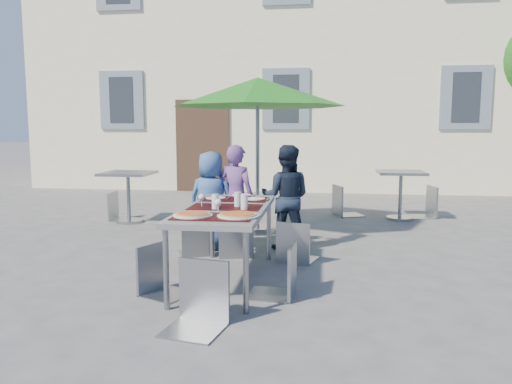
# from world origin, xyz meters

# --- Properties ---
(ground) EXTENTS (90.00, 90.00, 0.00)m
(ground) POSITION_xyz_m (0.00, 0.00, 0.00)
(ground) COLOR #4F4F52
(ground) RESTS_ON ground
(building) EXTENTS (13.60, 8.20, 11.10)m
(building) POSITION_xyz_m (-0.00, 11.50, 4.85)
(building) COLOR beige
(building) RESTS_ON ground
(dining_table) EXTENTS (0.80, 1.85, 0.76)m
(dining_table) POSITION_xyz_m (-0.06, 0.51, 0.70)
(dining_table) COLOR #4C4C51
(dining_table) RESTS_ON ground
(pizza_near_left) EXTENTS (0.35, 0.35, 0.03)m
(pizza_near_left) POSITION_xyz_m (-0.25, -0.04, 0.77)
(pizza_near_left) COLOR white
(pizza_near_left) RESTS_ON dining_table
(pizza_near_right) EXTENTS (0.37, 0.37, 0.03)m
(pizza_near_right) POSITION_xyz_m (0.15, -0.01, 0.77)
(pizza_near_right) COLOR white
(pizza_near_right) RESTS_ON dining_table
(glassware) EXTENTS (0.52, 0.44, 0.15)m
(glassware) POSITION_xyz_m (-0.02, 0.41, 0.83)
(glassware) COLOR silver
(glassware) RESTS_ON dining_table
(place_settings) EXTENTS (0.70, 0.50, 0.01)m
(place_settings) POSITION_xyz_m (-0.05, 1.17, 0.76)
(place_settings) COLOR white
(place_settings) RESTS_ON dining_table
(child_0) EXTENTS (0.66, 0.48, 1.25)m
(child_0) POSITION_xyz_m (-0.50, 1.80, 0.62)
(child_0) COLOR #365A95
(child_0) RESTS_ON ground
(child_1) EXTENTS (0.56, 0.45, 1.33)m
(child_1) POSITION_xyz_m (-0.18, 1.76, 0.66)
(child_1) COLOR #603E7F
(child_1) RESTS_ON ground
(child_2) EXTENTS (0.66, 0.39, 1.32)m
(child_2) POSITION_xyz_m (0.43, 1.94, 0.66)
(child_2) COLOR #161F31
(child_2) RESTS_ON ground
(chair_0) EXTENTS (0.52, 0.52, 0.89)m
(chair_0) POSITION_xyz_m (-0.61, 1.46, 0.52)
(chair_0) COLOR gray
(chair_0) RESTS_ON ground
(chair_1) EXTENTS (0.49, 0.50, 0.93)m
(chair_1) POSITION_xyz_m (-0.13, 1.45, 0.54)
(chair_1) COLOR gray
(chair_1) RESTS_ON ground
(chair_2) EXTENTS (0.50, 0.50, 0.90)m
(chair_2) POSITION_xyz_m (0.59, 1.31, 0.53)
(chair_2) COLOR #91989C
(chair_2) RESTS_ON ground
(chair_3) EXTENTS (0.52, 0.52, 0.88)m
(chair_3) POSITION_xyz_m (-0.60, 0.05, 0.51)
(chair_3) COLOR gray
(chair_3) RESTS_ON ground
(chair_4) EXTENTS (0.44, 0.44, 0.92)m
(chair_4) POSITION_xyz_m (0.53, 0.12, 0.53)
(chair_4) COLOR #94989F
(chair_4) RESTS_ON ground
(chair_5) EXTENTS (0.50, 0.50, 0.96)m
(chair_5) POSITION_xyz_m (-0.04, -0.66, 0.57)
(chair_5) COLOR gray
(chair_5) RESTS_ON ground
(patio_umbrella) EXTENTS (2.49, 2.49, 2.24)m
(patio_umbrella) POSITION_xyz_m (-0.05, 2.85, 2.02)
(patio_umbrella) COLOR #93969A
(patio_umbrella) RESTS_ON ground
(cafe_table_0) EXTENTS (0.77, 0.77, 0.83)m
(cafe_table_0) POSITION_xyz_m (-2.23, 3.37, 0.59)
(cafe_table_0) COLOR #93969A
(cafe_table_0) RESTS_ON ground
(bg_chair_l_0) EXTENTS (0.41, 0.40, 0.90)m
(bg_chair_l_0) POSITION_xyz_m (-2.48, 3.53, 0.53)
(bg_chair_l_0) COLOR #93999E
(bg_chair_l_0) RESTS_ON ground
(bg_chair_r_0) EXTENTS (0.52, 0.52, 1.05)m
(bg_chair_r_0) POSITION_xyz_m (-1.11, 3.41, 0.62)
(bg_chair_r_0) COLOR #90949B
(bg_chair_r_0) RESTS_ON ground
(cafe_table_1) EXTENTS (0.76, 0.76, 0.82)m
(cafe_table_1) POSITION_xyz_m (2.18, 4.23, 0.58)
(cafe_table_1) COLOR #93969A
(cafe_table_1) RESTS_ON ground
(bg_chair_l_1) EXTENTS (0.58, 0.58, 1.02)m
(bg_chair_l_1) POSITION_xyz_m (1.25, 4.47, 0.60)
(bg_chair_l_1) COLOR gray
(bg_chair_l_1) RESTS_ON ground
(bg_chair_r_1) EXTENTS (0.53, 0.53, 1.03)m
(bg_chair_r_1) POSITION_xyz_m (2.65, 4.51, 0.61)
(bg_chair_r_1) COLOR #91979D
(bg_chair_r_1) RESTS_ON ground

